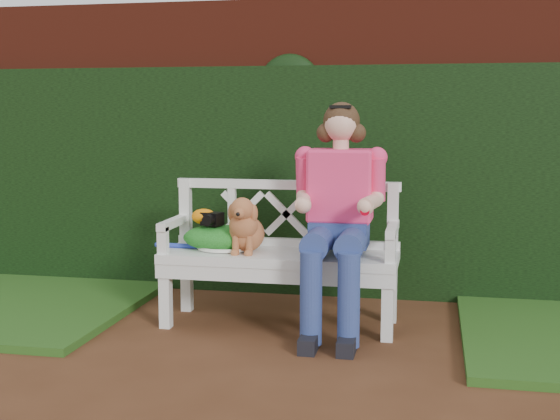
# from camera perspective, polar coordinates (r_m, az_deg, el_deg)

# --- Properties ---
(ground) EXTENTS (60.00, 60.00, 0.00)m
(ground) POSITION_cam_1_polar(r_m,az_deg,el_deg) (4.16, -1.65, -11.74)
(ground) COLOR #442514
(brick_wall) EXTENTS (10.00, 0.30, 2.20)m
(brick_wall) POSITION_cam_1_polar(r_m,az_deg,el_deg) (5.80, 2.63, 4.85)
(brick_wall) COLOR #5A1C10
(brick_wall) RESTS_ON ground
(ivy_hedge) EXTENTS (10.00, 0.18, 1.70)m
(ivy_hedge) POSITION_cam_1_polar(r_m,az_deg,el_deg) (5.60, 2.26, 2.19)
(ivy_hedge) COLOR #153510
(ivy_hedge) RESTS_ON ground
(garden_bench) EXTENTS (1.65, 0.80, 0.48)m
(garden_bench) POSITION_cam_1_polar(r_m,az_deg,el_deg) (4.84, 0.00, -6.00)
(garden_bench) COLOR white
(garden_bench) RESTS_ON ground
(seated_woman) EXTENTS (0.62, 0.81, 1.42)m
(seated_woman) POSITION_cam_1_polar(r_m,az_deg,el_deg) (4.67, 4.52, -0.65)
(seated_woman) COLOR #C8363A
(seated_woman) RESTS_ON ground
(dog) EXTENTS (0.34, 0.40, 0.37)m
(dog) POSITION_cam_1_polar(r_m,az_deg,el_deg) (4.75, -2.63, -1.06)
(dog) COLOR #A86647
(dog) RESTS_ON garden_bench
(tennis_racket) EXTENTS (0.68, 0.30, 0.03)m
(tennis_racket) POSITION_cam_1_polar(r_m,az_deg,el_deg) (4.87, -4.64, -2.84)
(tennis_racket) COLOR white
(tennis_racket) RESTS_ON garden_bench
(green_bag) EXTENTS (0.52, 0.43, 0.16)m
(green_bag) POSITION_cam_1_polar(r_m,az_deg,el_deg) (4.88, -4.66, -2.05)
(green_bag) COLOR #228719
(green_bag) RESTS_ON garden_bench
(camera_item) EXTENTS (0.15, 0.13, 0.08)m
(camera_item) POSITION_cam_1_polar(r_m,az_deg,el_deg) (4.84, -5.19, -0.67)
(camera_item) COLOR black
(camera_item) RESTS_ON green_bag
(baseball_glove) EXTENTS (0.19, 0.17, 0.10)m
(baseball_glove) POSITION_cam_1_polar(r_m,az_deg,el_deg) (4.89, -5.83, -0.50)
(baseball_glove) COLOR orange
(baseball_glove) RESTS_ON green_bag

